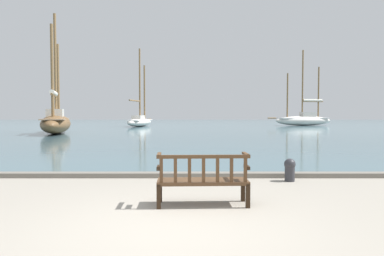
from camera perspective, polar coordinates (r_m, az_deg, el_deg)
The scene contains 8 objects.
ground_plane at distance 5.09m, azimuth -3.60°, elevation -16.17°, with size 160.00×160.00×0.00m, color gray.
harbor_water at distance 48.84m, azimuth -0.11°, elevation 0.55°, with size 100.00×80.00×0.08m, color #476670.
quay_edge_kerb at distance 8.81m, azimuth -1.90°, elevation -7.81°, with size 40.00×0.30×0.12m, color slate.
park_bench at distance 6.09m, azimuth 2.08°, elevation -8.50°, with size 1.62×0.58×0.92m.
sailboat_outer_port at distance 41.96m, azimuth -8.45°, elevation 1.26°, with size 3.09×8.43×9.40m.
sailboat_centre_channel at distance 28.70m, azimuth -21.45°, elevation 1.05°, with size 4.42×9.63×9.32m.
sailboat_nearest_port at distance 46.77m, azimuth 18.41°, elevation 1.45°, with size 8.93×3.66×9.74m.
mooring_bollard at distance 8.58m, azimuth 16.26°, elevation -6.54°, with size 0.27×0.27×0.55m.
Camera 1 is at (0.33, -4.81, 1.62)m, focal length 32.00 mm.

